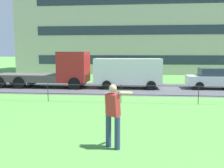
{
  "coord_description": "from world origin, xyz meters",
  "views": [
    {
      "loc": [
        2.85,
        -0.73,
        2.7
      ],
      "look_at": [
        1.86,
        9.26,
        1.43
      ],
      "focal_mm": 40.06,
      "sensor_mm": 36.0,
      "label": 1
    }
  ],
  "objects_px": {
    "flatbed_truck_left": "(55,72)",
    "apartment_building_background": "(167,19)",
    "car_white_far_right": "(214,78)",
    "panel_van_far_left": "(128,71)",
    "person_thrower": "(113,114)"
  },
  "relations": [
    {
      "from": "flatbed_truck_left",
      "to": "apartment_building_background",
      "type": "relative_size",
      "value": 0.19
    },
    {
      "from": "car_white_far_right",
      "to": "apartment_building_background",
      "type": "relative_size",
      "value": 0.1
    },
    {
      "from": "panel_van_far_left",
      "to": "car_white_far_right",
      "type": "xyz_separation_m",
      "value": [
        6.38,
        0.22,
        -0.49
      ]
    },
    {
      "from": "person_thrower",
      "to": "panel_van_far_left",
      "type": "bearing_deg",
      "value": 90.09
    },
    {
      "from": "flatbed_truck_left",
      "to": "car_white_far_right",
      "type": "relative_size",
      "value": 1.82
    },
    {
      "from": "flatbed_truck_left",
      "to": "apartment_building_background",
      "type": "height_order",
      "value": "apartment_building_background"
    },
    {
      "from": "car_white_far_right",
      "to": "apartment_building_background",
      "type": "height_order",
      "value": "apartment_building_background"
    },
    {
      "from": "flatbed_truck_left",
      "to": "panel_van_far_left",
      "type": "bearing_deg",
      "value": 0.6
    },
    {
      "from": "panel_van_far_left",
      "to": "car_white_far_right",
      "type": "height_order",
      "value": "panel_van_far_left"
    },
    {
      "from": "panel_van_far_left",
      "to": "person_thrower",
      "type": "bearing_deg",
      "value": -89.91
    },
    {
      "from": "car_white_far_right",
      "to": "apartment_building_background",
      "type": "bearing_deg",
      "value": 95.13
    },
    {
      "from": "flatbed_truck_left",
      "to": "panel_van_far_left",
      "type": "xyz_separation_m",
      "value": [
        5.62,
        0.06,
        0.05
      ]
    },
    {
      "from": "person_thrower",
      "to": "car_white_far_right",
      "type": "distance_m",
      "value": 13.81
    },
    {
      "from": "car_white_far_right",
      "to": "flatbed_truck_left",
      "type": "bearing_deg",
      "value": -178.67
    },
    {
      "from": "panel_van_far_left",
      "to": "flatbed_truck_left",
      "type": "bearing_deg",
      "value": -179.4
    }
  ]
}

